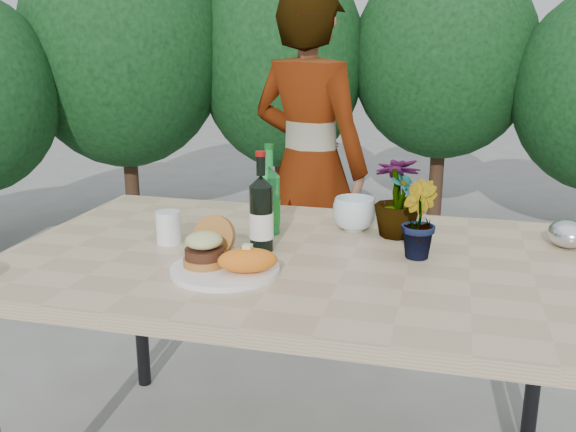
% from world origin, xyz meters
% --- Properties ---
extents(patio_table, '(1.60, 1.00, 0.75)m').
position_xyz_m(patio_table, '(0.00, 0.00, 0.69)').
color(patio_table, tan).
rests_on(patio_table, ground).
extents(shrub_hedge, '(6.77, 5.01, 2.04)m').
position_xyz_m(shrub_hedge, '(0.15, 1.66, 1.11)').
color(shrub_hedge, '#382316').
rests_on(shrub_hedge, ground).
extents(dinner_plate, '(0.28, 0.28, 0.01)m').
position_xyz_m(dinner_plate, '(-0.14, -0.19, 0.76)').
color(dinner_plate, white).
rests_on(dinner_plate, patio_table).
extents(burger_stack, '(0.11, 0.16, 0.11)m').
position_xyz_m(burger_stack, '(-0.19, -0.17, 0.81)').
color(burger_stack, '#B7722D').
rests_on(burger_stack, dinner_plate).
extents(sweet_potato, '(0.17, 0.12, 0.06)m').
position_xyz_m(sweet_potato, '(-0.07, -0.21, 0.80)').
color(sweet_potato, orange).
rests_on(sweet_potato, dinner_plate).
extents(grilled_veg, '(0.08, 0.05, 0.03)m').
position_xyz_m(grilled_veg, '(-0.12, -0.10, 0.78)').
color(grilled_veg, olive).
rests_on(grilled_veg, dinner_plate).
extents(wine_bottle, '(0.07, 0.07, 0.28)m').
position_xyz_m(wine_bottle, '(-0.10, 0.00, 0.85)').
color(wine_bottle, black).
rests_on(wine_bottle, patio_table).
extents(sparkling_water, '(0.07, 0.07, 0.28)m').
position_xyz_m(sparkling_water, '(-0.12, 0.16, 0.85)').
color(sparkling_water, '#17812F').
rests_on(sparkling_water, patio_table).
extents(plastic_cup, '(0.07, 0.07, 0.09)m').
position_xyz_m(plastic_cup, '(-0.38, -0.00, 0.80)').
color(plastic_cup, white).
rests_on(plastic_cup, patio_table).
extents(seedling_left, '(0.11, 0.13, 0.21)m').
position_xyz_m(seedling_left, '(0.27, 0.24, 0.85)').
color(seedling_left, '#1E501B').
rests_on(seedling_left, patio_table).
extents(seedling_mid, '(0.13, 0.14, 0.21)m').
position_xyz_m(seedling_mid, '(0.33, 0.06, 0.86)').
color(seedling_mid, '#25551D').
rests_on(seedling_mid, patio_table).
extents(seedling_right, '(0.17, 0.17, 0.24)m').
position_xyz_m(seedling_right, '(0.26, 0.23, 0.87)').
color(seedling_right, '#2C5E20').
rests_on(seedling_right, patio_table).
extents(blue_bowl, '(0.16, 0.16, 0.10)m').
position_xyz_m(blue_bowl, '(0.12, 0.26, 0.80)').
color(blue_bowl, silver).
rests_on(blue_bowl, patio_table).
extents(foil_packet_right, '(0.13, 0.15, 0.08)m').
position_xyz_m(foil_packet_right, '(0.74, 0.25, 0.79)').
color(foil_packet_right, silver).
rests_on(foil_packet_right, patio_table).
extents(person, '(0.66, 0.54, 1.55)m').
position_xyz_m(person, '(-0.21, 1.09, 0.78)').
color(person, '#A46952').
rests_on(person, ground).
extents(terracotta_pot, '(0.17, 0.17, 0.14)m').
position_xyz_m(terracotta_pot, '(-1.86, 1.92, 0.07)').
color(terracotta_pot, '#B6482E').
rests_on(terracotta_pot, ground).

